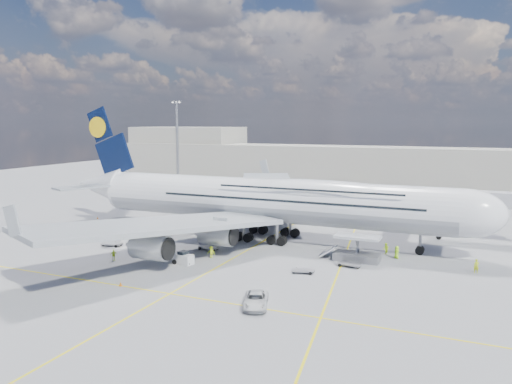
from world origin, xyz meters
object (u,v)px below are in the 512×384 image
at_px(cargo_loader, 356,252).
at_px(cone_wing_left_inner, 234,225).
at_px(light_mast, 177,148).
at_px(dolly_back, 112,239).
at_px(cone_tail, 98,218).
at_px(service_van, 256,300).
at_px(dolly_row_a, 138,243).
at_px(dolly_row_c, 208,248).
at_px(crew_loader, 386,249).
at_px(cone_wing_left_outer, 252,211).
at_px(crew_tug, 211,252).
at_px(crew_van, 397,252).
at_px(dolly_row_b, 141,249).
at_px(jet_bridge, 458,201).
at_px(cone_wing_right_outer, 120,284).
at_px(catering_truck_outer, 277,199).
at_px(crew_nose, 476,266).
at_px(cone_wing_right_inner, 181,253).
at_px(dolly_nose_near, 303,271).
at_px(baggage_tug, 183,258).
at_px(dolly_nose_far, 350,264).
at_px(catering_truck_inner, 269,203).
at_px(airliner, 269,200).

distance_m(cargo_loader, cone_wing_left_inner, 30.54).
relative_size(light_mast, dolly_back, 7.40).
distance_m(light_mast, cone_tail, 35.13).
bearing_deg(service_van, dolly_row_a, 129.36).
relative_size(dolly_row_a, dolly_row_c, 1.05).
bearing_deg(crew_loader, cone_wing_left_inner, -150.62).
bearing_deg(cone_wing_left_inner, cone_wing_left_outer, 100.81).
bearing_deg(crew_tug, crew_van, 17.48).
height_order(dolly_row_b, cone_tail, cone_tail).
xyz_separation_m(jet_bridge, crew_van, (-7.70, -14.70, -5.91)).
height_order(service_van, cone_wing_right_outer, service_van).
relative_size(crew_van, crew_tug, 1.07).
relative_size(catering_truck_outer, cone_wing_left_outer, 10.83).
xyz_separation_m(crew_nose, cone_wing_right_inner, (-40.90, -7.82, -0.67)).
height_order(cone_wing_left_inner, cone_wing_right_inner, cone_wing_right_inner).
height_order(dolly_row_a, service_van, service_van).
bearing_deg(dolly_row_c, light_mast, 146.53).
bearing_deg(catering_truck_outer, jet_bridge, -6.36).
xyz_separation_m(catering_truck_outer, cone_wing_right_inner, (2.67, -47.14, -1.36)).
bearing_deg(dolly_row_b, jet_bridge, 11.21).
distance_m(dolly_nose_near, crew_nose, 22.99).
relative_size(baggage_tug, crew_loader, 1.78).
bearing_deg(crew_van, dolly_row_a, 52.23).
distance_m(dolly_row_b, cone_wing_right_inner, 7.05).
xyz_separation_m(dolly_row_b, dolly_back, (-6.10, 0.60, 0.73)).
bearing_deg(light_mast, dolly_nose_far, -38.79).
bearing_deg(dolly_row_a, dolly_nose_far, -7.31).
relative_size(light_mast, dolly_row_b, 7.42).
bearing_deg(crew_nose, crew_loader, 144.42).
distance_m(light_mast, catering_truck_inner, 33.93).
distance_m(crew_tug, cone_wing_right_outer, 16.19).
distance_m(light_mast, dolly_nose_near, 73.80).
distance_m(jet_bridge, cone_wing_left_inner, 40.46).
xyz_separation_m(dolly_row_b, crew_loader, (35.43, 12.83, 0.56)).
bearing_deg(crew_nose, cone_wing_right_inner, 175.34).
distance_m(airliner, dolly_row_a, 22.82).
bearing_deg(crew_van, cone_tail, 34.40).
bearing_deg(crew_van, crew_nose, -156.07).
height_order(cargo_loader, catering_truck_outer, cargo_loader).
height_order(dolly_back, dolly_nose_far, dolly_back).
bearing_deg(catering_truck_outer, cargo_loader, -33.55).
bearing_deg(cargo_loader, cone_wing_left_inner, 151.35).
bearing_deg(light_mast, dolly_row_a, -64.89).
bearing_deg(dolly_back, cone_wing_left_outer, 65.65).
bearing_deg(crew_van, crew_tug, 63.12).
height_order(jet_bridge, catering_truck_outer, jet_bridge).
distance_m(dolly_nose_near, crew_loader, 16.19).
height_order(jet_bridge, light_mast, light_mast).
bearing_deg(dolly_nose_far, crew_tug, -159.87).
bearing_deg(crew_tug, crew_nose, 6.37).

